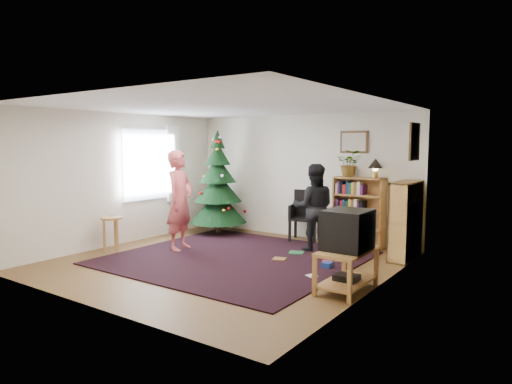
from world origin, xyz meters
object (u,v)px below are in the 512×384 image
Objects in this scene: stool at (112,225)px; picture_back at (354,142)px; bookshelf_right at (406,220)px; bookshelf_back at (359,211)px; crt_tv at (347,230)px; christmas_tree at (218,191)px; picture_right at (415,142)px; table_lamp at (375,165)px; potted_plant at (350,164)px; armchair at (307,213)px; tv_stand at (347,266)px; person_standing at (180,201)px; person_by_chair at (314,207)px.

picture_back is at bearing 42.98° from stool.
stool is (-4.45, -2.45, -0.18)m from bookshelf_right.
crt_tv is at bearing -70.82° from bookshelf_back.
bookshelf_back is at bearing 109.18° from crt_tv.
christmas_tree is 1.70× the size of bookshelf_back.
picture_right is 0.46× the size of bookshelf_back.
christmas_tree is 6.24× the size of table_lamp.
bookshelf_right is 3.66× the size of table_lamp.
potted_plant reaches higher than stool.
stool is at bearing -139.81° from bookshelf_back.
potted_plant is at bearing -14.46° from armchair.
table_lamp reaches higher than crt_tv.
bookshelf_back is at bearing 65.96° from bookshelf_right.
potted_plant is (-1.09, 2.56, 0.74)m from crt_tv.
picture_right is 0.63× the size of tv_stand.
bookshelf_back reaches higher than crt_tv.
crt_tv is at bearing -180.00° from tv_stand.
stool is (-4.59, -2.32, -1.47)m from picture_right.
armchair is at bearing 14.23° from christmas_tree.
picture_back is 3.42m from person_standing.
crt_tv is (1.07, -2.70, -1.14)m from picture_back.
picture_right is 2.57m from tv_stand.
bookshelf_right is 2.12m from crt_tv.
table_lamp is (0.48, -0.14, -0.41)m from picture_back.
armchair is 3.73m from stool.
armchair is (-1.06, -0.03, -0.13)m from bookshelf_back.
bookshelf_right is at bearing 86.74° from tv_stand.
bookshelf_right is at bearing 28.85° from stool.
armchair is (-0.89, -0.17, -1.41)m from picture_back.
picture_right is 1.82m from bookshelf_back.
armchair is at bearing 127.72° from tv_stand.
stool is at bearing -101.16° from christmas_tree.
crt_tv is 2.28m from person_by_chair.
bookshelf_back is 2.08× the size of stool.
picture_back is 1.30m from bookshelf_back.
picture_back is 0.64m from table_lamp.
table_lamp is (-0.59, 2.56, 0.73)m from crt_tv.
tv_stand is at bearing -97.37° from picture_right.
bookshelf_back is (0.18, -0.14, -1.29)m from picture_back.
bookshelf_back is 1.07m from armchair.
table_lamp is at bearing 145.18° from picture_right.
picture_back is 0.35× the size of person_by_chair.
picture_back reaches higher than person_standing.
tv_stand is at bearing -66.88° from potted_plant.
potted_plant is 0.50m from table_lamp.
armchair is (-1.96, 2.53, 0.21)m from tv_stand.
bookshelf_back is (2.97, 0.52, -0.26)m from christmas_tree.
table_lamp reaches higher than person_by_chair.
crt_tv is 0.95× the size of stool.
crt_tv is 1.67× the size of table_lamp.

